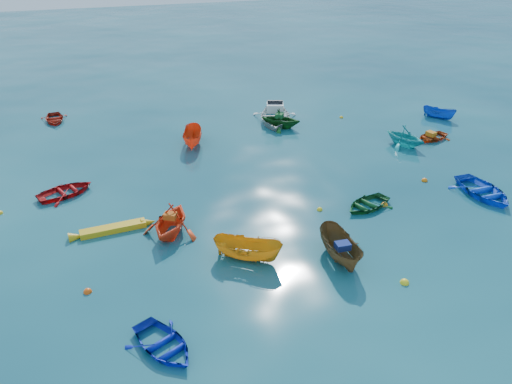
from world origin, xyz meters
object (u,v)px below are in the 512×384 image
object	(u,v)px
dinghy_blue_sw	(164,349)
motorboat_white	(275,122)
kayak_yellow	(114,231)
dinghy_blue_se	(482,195)

from	to	relation	value
dinghy_blue_sw	motorboat_white	size ratio (longest dim) A/B	0.61
kayak_yellow	motorboat_white	xyz separation A→B (m)	(12.54, 11.69, 0.00)
dinghy_blue_sw	motorboat_white	distance (m)	23.03
kayak_yellow	dinghy_blue_se	bearing A→B (deg)	-101.54
kayak_yellow	dinghy_blue_sw	bearing A→B (deg)	-176.35
dinghy_blue_se	kayak_yellow	distance (m)	19.57
kayak_yellow	motorboat_white	bearing A→B (deg)	-51.04
dinghy_blue_sw	kayak_yellow	distance (m)	8.39
kayak_yellow	motorboat_white	size ratio (longest dim) A/B	0.81
dinghy_blue_se	motorboat_white	size ratio (longest dim) A/B	0.79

